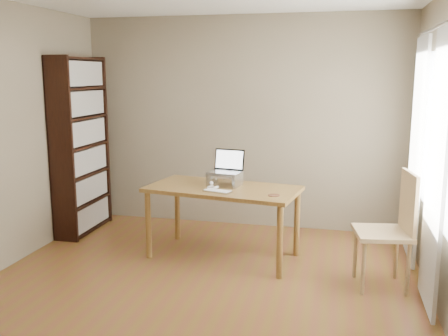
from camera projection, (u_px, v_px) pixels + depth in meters
room at (193, 149)px, 4.02m from camera, size 4.04×4.54×2.64m
bookshelf at (81, 146)px, 5.96m from camera, size 0.30×0.90×2.10m
curtains at (425, 158)px, 4.38m from camera, size 0.03×1.90×2.25m
desk at (223, 195)px, 5.15m from camera, size 1.64×1.00×0.75m
laptop_stand at (225, 178)px, 5.19m from camera, size 0.32×0.25×0.13m
laptop at (226, 167)px, 5.23m from camera, size 0.36×0.32×0.23m
keyboard at (218, 191)px, 4.92m from camera, size 0.30×0.20×0.02m
coaster at (274, 195)px, 4.78m from camera, size 0.11×0.11×0.01m
cat at (222, 180)px, 5.23m from camera, size 0.22×0.46×0.13m
chair at (393, 226)px, 4.41m from camera, size 0.54×0.54×1.06m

